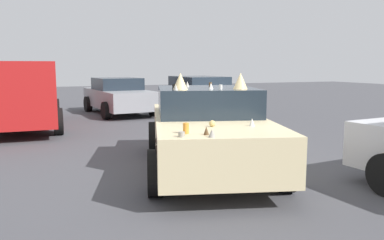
# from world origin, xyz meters

# --- Properties ---
(ground_plane) EXTENTS (60.00, 60.00, 0.00)m
(ground_plane) POSITION_xyz_m (0.00, 0.00, 0.00)
(ground_plane) COLOR #47474C
(art_car_decorated) EXTENTS (4.69, 2.98, 1.71)m
(art_car_decorated) POSITION_xyz_m (0.03, -0.01, 0.73)
(art_car_decorated) COLOR beige
(art_car_decorated) RESTS_ON ground
(parked_van_near_left) EXTENTS (5.25, 2.41, 1.93)m
(parked_van_near_left) POSITION_xyz_m (6.27, 3.20, 1.10)
(parked_van_near_left) COLOR #B21919
(parked_van_near_left) RESTS_ON ground
(parked_sedan_row_back_center) EXTENTS (4.47, 2.10, 1.44)m
(parked_sedan_row_back_center) POSITION_xyz_m (6.83, -2.85, 0.74)
(parked_sedan_row_back_center) COLOR white
(parked_sedan_row_back_center) RESTS_ON ground
(parked_sedan_far_right) EXTENTS (4.36, 2.30, 1.37)m
(parked_sedan_far_right) POSITION_xyz_m (8.65, -0.21, 0.68)
(parked_sedan_far_right) COLOR gray
(parked_sedan_far_right) RESTS_ON ground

